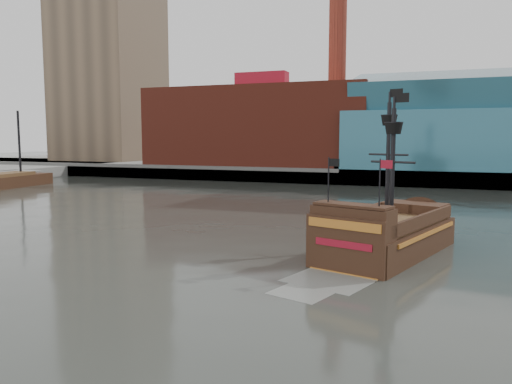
% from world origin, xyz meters
% --- Properties ---
extents(ground, '(400.00, 400.00, 0.00)m').
position_xyz_m(ground, '(0.00, 0.00, 0.00)').
color(ground, '#252823').
rests_on(ground, ground).
extents(promenade_far, '(220.00, 60.00, 2.00)m').
position_xyz_m(promenade_far, '(0.00, 92.00, 1.00)').
color(promenade_far, slate).
rests_on(promenade_far, ground).
extents(seawall, '(220.00, 1.00, 2.60)m').
position_xyz_m(seawall, '(0.00, 62.50, 1.30)').
color(seawall, '#4C4C49').
rests_on(seawall, ground).
extents(skyline, '(149.00, 45.00, 62.00)m').
position_xyz_m(skyline, '(5.21, 84.56, 24.55)').
color(skyline, brown).
rests_on(skyline, promenade_far).
extents(pirate_ship, '(9.14, 16.44, 11.80)m').
position_xyz_m(pirate_ship, '(7.53, 14.83, 1.07)').
color(pirate_ship, black).
rests_on(pirate_ship, ground).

